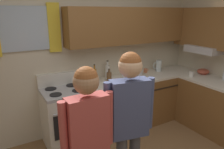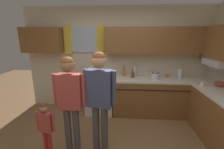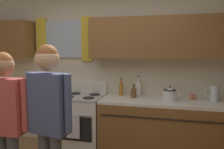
{
  "view_description": "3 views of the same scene",
  "coord_description": "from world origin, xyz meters",
  "views": [
    {
      "loc": [
        -1.25,
        -1.43,
        2.02
      ],
      "look_at": [
        -0.03,
        0.7,
        1.3
      ],
      "focal_mm": 34.54,
      "sensor_mm": 36.0,
      "label": 1
    },
    {
      "loc": [
        0.21,
        -2.0,
        1.89
      ],
      "look_at": [
        -0.0,
        0.77,
        1.18
      ],
      "focal_mm": 24.29,
      "sensor_mm": 36.0,
      "label": 2
    },
    {
      "loc": [
        0.97,
        -1.81,
        1.64
      ],
      "look_at": [
        0.29,
        0.87,
        1.33
      ],
      "focal_mm": 37.38,
      "sensor_mm": 36.0,
      "label": 3
    }
  ],
  "objects": [
    {
      "name": "back_wall_unit",
      "position": [
        0.08,
        1.82,
        1.48
      ],
      "size": [
        4.6,
        0.42,
        2.6
      ],
      "color": "beige",
      "rests_on": "ground"
    },
    {
      "name": "kitchen_counter_run",
      "position": [
        1.45,
        1.19,
        0.45
      ],
      "size": [
        2.32,
        1.94,
        0.9
      ],
      "color": "brown",
      "rests_on": "ground"
    },
    {
      "name": "stove_oven",
      "position": [
        -0.37,
        1.54,
        0.47
      ],
      "size": [
        0.66,
        0.67,
        1.1
      ],
      "color": "silver",
      "rests_on": "ground"
    },
    {
      "name": "bottle_milk_white",
      "position": [
        0.49,
        1.76,
        1.02
      ],
      "size": [
        0.08,
        0.08,
        0.31
      ],
      "color": "white",
      "rests_on": "kitchen_counter_run"
    },
    {
      "name": "bottle_squat_brown",
      "position": [
        0.44,
        1.61,
        0.98
      ],
      "size": [
        0.08,
        0.08,
        0.21
      ],
      "color": "brown",
      "rests_on": "kitchen_counter_run"
    },
    {
      "name": "bottle_oil_amber",
      "position": [
        0.23,
        1.72,
        1.01
      ],
      "size": [
        0.06,
        0.06,
        0.29
      ],
      "color": "#B27223",
      "rests_on": "kitchen_counter_run"
    },
    {
      "name": "cup_terracotta",
      "position": [
        1.29,
        1.7,
        0.94
      ],
      "size": [
        0.11,
        0.07,
        0.08
      ],
      "color": "#B76642",
      "rests_on": "kitchen_counter_run"
    },
    {
      "name": "stovetop_kettle",
      "position": [
        0.97,
        1.54,
        1.0
      ],
      "size": [
        0.27,
        0.2,
        0.21
      ],
      "color": "silver",
      "rests_on": "kitchen_counter_run"
    },
    {
      "name": "water_pitcher",
      "position": [
        1.57,
        1.65,
        1.01
      ],
      "size": [
        0.19,
        0.11,
        0.22
      ],
      "color": "silver",
      "rests_on": "kitchen_counter_run"
    },
    {
      "name": "adult_holding_child",
      "position": [
        -0.6,
        0.11,
        1.01
      ],
      "size": [
        0.5,
        0.22,
        1.61
      ],
      "color": "#4C4C51",
      "rests_on": "ground"
    },
    {
      "name": "adult_in_plaid",
      "position": [
        -0.15,
        0.15,
        1.05
      ],
      "size": [
        0.51,
        0.23,
        1.68
      ],
      "color": "#4C4C51",
      "rests_on": "ground"
    }
  ]
}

